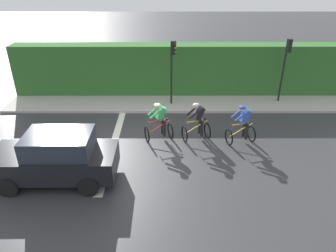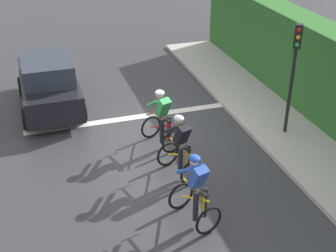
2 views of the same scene
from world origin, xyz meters
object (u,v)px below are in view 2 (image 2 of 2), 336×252
object	(u,v)px
traffic_light_near_crossing	(294,64)
cyclist_second	(181,148)
cyclist_mid	(162,120)
cyclist_lead	(196,192)
car_black	(48,83)

from	to	relation	value
traffic_light_near_crossing	cyclist_second	bearing A→B (deg)	15.36
cyclist_second	cyclist_mid	distance (m)	1.55
cyclist_second	traffic_light_near_crossing	bearing A→B (deg)	-164.64
cyclist_lead	traffic_light_near_crossing	bearing A→B (deg)	-144.12
cyclist_mid	car_black	world-z (taller)	car_black
traffic_light_near_crossing	cyclist_mid	bearing A→B (deg)	-9.19
cyclist_mid	traffic_light_near_crossing	distance (m)	3.88
cyclist_lead	car_black	xyz separation A→B (m)	(2.49, -6.72, 0.08)
cyclist_lead	traffic_light_near_crossing	world-z (taller)	traffic_light_near_crossing
cyclist_lead	cyclist_second	size ratio (longest dim) A/B	1.00
cyclist_second	car_black	bearing A→B (deg)	-60.75
cyclist_mid	cyclist_lead	bearing A→B (deg)	85.49
cyclist_lead	cyclist_mid	distance (m)	3.35
car_black	cyclist_mid	bearing A→B (deg)	129.21
cyclist_second	cyclist_mid	bearing A→B (deg)	-89.83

